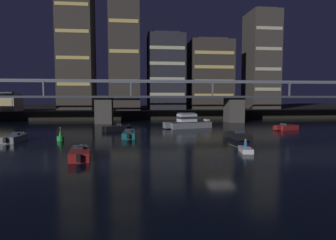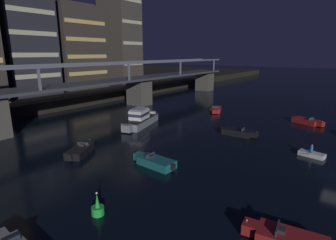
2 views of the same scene
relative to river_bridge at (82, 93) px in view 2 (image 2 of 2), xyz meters
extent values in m
cube|color=#4C4944|center=(14.68, 0.01, -1.51)|extent=(3.60, 4.40, 5.55)
cube|color=#4C4944|center=(44.04, 0.01, -1.51)|extent=(3.60, 4.40, 5.55)
cube|color=#3D424C|center=(0.00, 0.01, 1.49)|extent=(94.08, 6.40, 0.45)
cube|color=slate|center=(0.00, -2.89, 4.92)|extent=(94.08, 0.36, 0.36)
cube|color=slate|center=(0.00, 2.91, 4.92)|extent=(94.08, 0.36, 0.36)
cube|color=slate|center=(-8.81, -2.89, 3.32)|extent=(0.30, 0.30, 3.20)
cube|color=slate|center=(8.81, -2.89, 3.32)|extent=(0.30, 0.30, 3.20)
cube|color=slate|center=(26.42, -2.89, 3.32)|extent=(0.30, 0.30, 3.20)
cube|color=slate|center=(44.04, -2.89, 3.32)|extent=(0.30, 0.30, 3.20)
cube|color=#282833|center=(0.98, 20.59, 8.56)|extent=(10.56, 10.15, 21.28)
cube|color=beige|center=(0.98, 15.47, 2.17)|extent=(9.71, 0.10, 0.90)
cube|color=beige|center=(0.98, 15.47, 6.43)|extent=(9.71, 0.10, 0.90)
cube|color=beige|center=(0.98, 15.47, 10.69)|extent=(9.71, 0.10, 0.90)
cube|color=beige|center=(0.98, 15.47, 14.94)|extent=(9.71, 0.10, 0.90)
cube|color=#38332D|center=(14.57, 21.99, 7.99)|extent=(12.46, 10.59, 20.14)
cube|color=#F2D172|center=(14.57, 16.64, 1.95)|extent=(11.47, 0.10, 0.90)
cube|color=#F2D172|center=(14.57, 16.64, 5.97)|extent=(11.47, 0.10, 0.90)
cube|color=#F2D172|center=(14.57, 16.64, 10.00)|extent=(11.47, 0.10, 0.90)
cube|color=#F2D172|center=(14.57, 16.64, 14.03)|extent=(11.47, 0.10, 0.90)
cube|color=#38332D|center=(14.57, 21.99, 18.36)|extent=(8.73, 7.41, 0.60)
cube|color=#423D38|center=(30.67, 21.91, 12.50)|extent=(8.53, 10.37, 29.17)
cube|color=beige|center=(30.67, 16.68, 3.75)|extent=(7.85, 0.10, 0.90)
cube|color=beige|center=(30.67, 16.68, 9.58)|extent=(7.85, 0.10, 0.90)
cube|color=beige|center=(30.67, 16.68, 15.42)|extent=(7.85, 0.10, 0.90)
cube|color=beige|center=(30.67, 16.68, 21.25)|extent=(7.85, 0.10, 0.90)
cube|color=gray|center=(2.14, -11.80, -3.68)|extent=(8.41, 4.78, 1.20)
cube|color=gray|center=(-2.22, -13.10, -3.60)|extent=(1.46, 1.68, 1.04)
cube|color=black|center=(2.14, -11.80, -3.13)|extent=(8.51, 4.88, 0.10)
cube|color=white|center=(1.56, -11.97, -2.38)|extent=(3.67, 2.93, 1.40)
cube|color=#283342|center=(1.56, -11.97, -2.33)|extent=(3.72, 2.98, 0.44)
cube|color=silver|center=(1.56, -11.97, -1.53)|extent=(3.30, 2.63, 0.08)
cube|color=#B7B2A8|center=(5.40, -10.83, -2.90)|extent=(1.17, 2.16, 0.36)
cube|color=maroon|center=(-13.27, -34.96, -3.83)|extent=(1.10, 1.02, 0.70)
cube|color=#283342|center=(-13.08, -36.50, -3.30)|extent=(1.35, 0.27, 0.36)
cube|color=#262628|center=(-13.05, -36.75, -3.36)|extent=(0.61, 0.47, 0.24)
sphere|color=beige|center=(-13.31, -34.71, -3.40)|extent=(0.12, 0.12, 0.12)
cube|color=maroon|center=(18.49, -16.75, -3.88)|extent=(4.30, 3.09, 0.80)
cube|color=maroon|center=(16.24, -17.62, -3.83)|extent=(1.20, 1.25, 0.70)
cube|color=#283342|center=(17.69, -17.06, -3.30)|extent=(0.58, 1.30, 0.36)
cube|color=#262628|center=(17.93, -16.97, -3.36)|extent=(0.58, 0.67, 0.24)
cube|color=black|center=(20.49, -15.97, -3.78)|extent=(0.47, 0.47, 0.60)
sphere|color=red|center=(16.01, -17.71, -3.40)|extent=(0.12, 0.12, 0.12)
cube|color=maroon|center=(18.76, -32.59, -3.88)|extent=(3.12, 4.30, 0.80)
cube|color=maroon|center=(17.87, -34.83, -3.83)|extent=(1.25, 1.20, 0.70)
cube|color=#283342|center=(18.44, -33.38, -3.30)|extent=(1.29, 0.59, 0.36)
cube|color=#262628|center=(18.54, -33.15, -3.36)|extent=(0.67, 0.58, 0.24)
cube|color=black|center=(19.56, -30.59, -3.78)|extent=(0.47, 0.47, 0.60)
sphere|color=beige|center=(17.77, -35.06, -3.40)|extent=(0.12, 0.12, 0.12)
cube|color=black|center=(-11.36, -14.78, -3.88)|extent=(4.30, 3.43, 0.80)
cube|color=black|center=(-9.24, -13.64, -3.83)|extent=(1.26, 1.30, 0.70)
cube|color=#283342|center=(-10.61, -14.38, -3.30)|extent=(0.73, 1.24, 0.36)
cube|color=#262628|center=(-10.83, -14.50, -3.36)|extent=(0.62, 0.68, 0.24)
cube|color=black|center=(-13.26, -15.80, -3.78)|extent=(0.49, 0.49, 0.60)
sphere|color=#33D84C|center=(-9.02, -13.53, -3.40)|extent=(0.12, 0.12, 0.12)
cube|color=black|center=(6.14, -26.09, -3.88)|extent=(2.02, 4.01, 0.80)
cube|color=black|center=(6.28, -28.49, -3.83)|extent=(1.04, 0.96, 0.70)
cube|color=#283342|center=(6.19, -26.94, -3.30)|extent=(1.35, 0.18, 0.36)
cube|color=#262628|center=(6.18, -26.69, -3.36)|extent=(0.58, 0.43, 0.24)
cube|color=black|center=(6.02, -23.94, -3.78)|extent=(0.38, 0.38, 0.60)
sphere|color=red|center=(6.29, -28.74, -3.40)|extent=(0.12, 0.12, 0.12)
cube|color=#196066|center=(-8.73, -23.69, -3.88)|extent=(1.98, 3.99, 0.80)
cube|color=#196066|center=(-8.62, -21.29, -3.83)|extent=(1.03, 0.95, 0.70)
cube|color=#283342|center=(-8.69, -22.84, -3.30)|extent=(1.35, 0.16, 0.36)
cube|color=#262628|center=(-8.71, -23.09, -3.36)|extent=(0.58, 0.43, 0.24)
cube|color=black|center=(-8.83, -25.84, -3.78)|extent=(0.38, 0.38, 0.60)
sphere|color=#33D84C|center=(-8.61, -21.04, -3.40)|extent=(0.12, 0.12, 0.12)
cylinder|color=green|center=(-17.64, -25.58, -3.98)|extent=(0.90, 0.90, 0.60)
cone|color=green|center=(-17.64, -25.58, -3.18)|extent=(0.36, 0.36, 1.00)
sphere|color=#F2EAB2|center=(-17.64, -25.58, -2.60)|extent=(0.16, 0.16, 0.16)
cube|color=silver|center=(3.52, -35.85, -4.04)|extent=(1.53, 2.75, 0.48)
cube|color=#7F6647|center=(3.52, -35.85, -3.77)|extent=(1.01, 0.37, 0.06)
cylinder|color=#1E66B2|center=(3.54, -35.75, -3.44)|extent=(0.32, 0.32, 0.60)
sphere|color=tan|center=(3.54, -35.75, -3.03)|extent=(0.22, 0.22, 0.22)
cylinder|color=olive|center=(2.49, -35.67, -3.70)|extent=(1.51, 0.31, 0.59)
camera|label=1|loc=(-7.81, -64.51, 1.41)|focal=30.98mm
camera|label=2|loc=(-28.03, -39.44, 6.82)|focal=28.41mm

